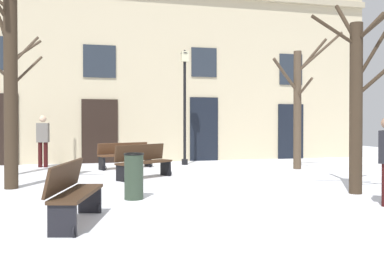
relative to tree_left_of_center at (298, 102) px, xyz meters
name	(u,v)px	position (x,y,z in m)	size (l,w,h in m)	color
ground_plane	(208,191)	(-4.07, -3.50, -2.16)	(28.91, 28.91, 0.00)	white
building_facade	(154,72)	(-4.07, 3.82, 1.27)	(18.07, 0.60, 6.77)	beige
tree_left_of_center	(298,102)	(0.00, 0.00, 0.00)	(2.23, 1.87, 4.37)	#4C3D2D
tree_center	(10,63)	(-8.37, -2.11, 0.71)	(1.89, 2.29, 5.30)	#382B1E
tree_right_of_center	(358,96)	(-1.09, -4.67, -0.08)	(2.13, 2.31, 4.23)	#382B1E
tree_foreground	(11,88)	(-8.74, 0.55, 0.32)	(1.77, 2.40, 5.28)	#4C3D2D
streetlamp	(185,95)	(-3.24, 2.22, 0.33)	(0.30, 0.30, 4.08)	black
litter_bin	(134,176)	(-5.78, -4.15, -1.70)	(0.40, 0.40, 0.92)	#2D3D2D
bench_facing_shops	(143,161)	(-5.18, -1.05, -1.69)	(1.67, 1.33, 0.92)	#3D2819
bench_by_litter_bin	(74,192)	(-6.90, -5.98, -1.68)	(0.87, 1.72, 0.93)	#3D2819
bench_back_to_back_left	(125,155)	(-5.42, 1.57, -1.71)	(1.85, 1.10, 0.84)	#51331E
person_crossing_plaza	(43,138)	(-8.05, 2.57, -1.19)	(0.42, 0.29, 1.75)	#350F0F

